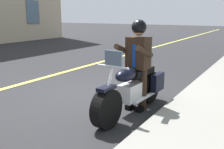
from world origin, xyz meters
TOP-DOWN VIEW (x-y plane):
  - ground_plane at (0.00, 0.00)m, footprint 80.00×80.00m
  - lane_center_stripe at (0.00, -2.00)m, footprint 60.00×0.16m
  - motorcycle_main at (0.41, 1.45)m, footprint 2.22×0.64m
  - rider_main at (0.22, 1.45)m, footprint 0.63×0.56m

SIDE VIEW (x-z plane):
  - ground_plane at x=0.00m, z-range 0.00..0.00m
  - lane_center_stripe at x=0.00m, z-range 0.00..0.01m
  - motorcycle_main at x=0.41m, z-range -0.18..1.08m
  - rider_main at x=0.22m, z-range 0.17..1.91m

